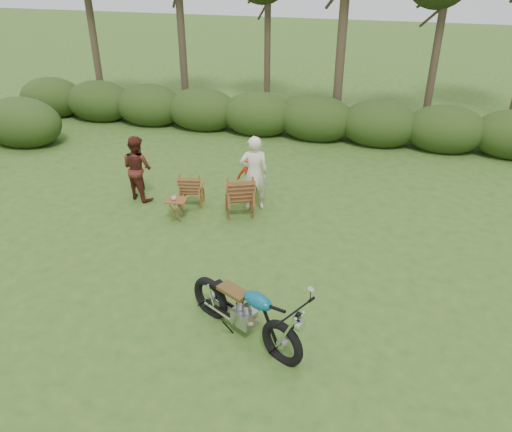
% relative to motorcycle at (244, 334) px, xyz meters
% --- Properties ---
extents(ground, '(80.00, 80.00, 0.00)m').
position_rel_motorcycle_xyz_m(ground, '(-0.42, 0.84, 0.00)').
color(ground, '#2A4E1A').
rests_on(ground, ground).
extents(tree_line, '(22.52, 11.62, 8.14)m').
position_rel_motorcycle_xyz_m(tree_line, '(0.08, 10.57, 3.81)').
color(tree_line, '#3B2F20').
rests_on(tree_line, ground).
extents(motorcycle, '(2.40, 1.82, 1.29)m').
position_rel_motorcycle_xyz_m(motorcycle, '(0.00, 0.00, 0.00)').
color(motorcycle, '#0C86A2').
rests_on(motorcycle, ground).
extents(lawn_chair_right, '(0.95, 0.95, 1.05)m').
position_rel_motorcycle_xyz_m(lawn_chair_right, '(-1.30, 4.00, 0.00)').
color(lawn_chair_right, '#5B2A16').
rests_on(lawn_chair_right, ground).
extents(lawn_chair_left, '(0.71, 0.71, 0.88)m').
position_rel_motorcycle_xyz_m(lawn_chair_left, '(-2.56, 4.18, 0.00)').
color(lawn_chair_left, brown).
rests_on(lawn_chair_left, ground).
extents(side_table, '(0.52, 0.45, 0.50)m').
position_rel_motorcycle_xyz_m(side_table, '(-2.63, 3.40, 0.25)').
color(side_table, '#5B2D16').
rests_on(side_table, ground).
extents(cup, '(0.15, 0.15, 0.10)m').
position_rel_motorcycle_xyz_m(cup, '(-2.67, 3.36, 0.55)').
color(cup, beige).
rests_on(cup, side_table).
extents(adult_a, '(0.78, 0.63, 1.84)m').
position_rel_motorcycle_xyz_m(adult_a, '(-1.05, 4.38, 0.00)').
color(adult_a, beige).
rests_on(adult_a, ground).
extents(adult_b, '(0.96, 0.86, 1.64)m').
position_rel_motorcycle_xyz_m(adult_b, '(-3.98, 4.17, 0.00)').
color(adult_b, '#4D1F16').
rests_on(adult_b, ground).
extents(child, '(0.82, 0.55, 1.18)m').
position_rel_motorcycle_xyz_m(child, '(-1.32, 4.98, 0.00)').
color(child, red).
rests_on(child, ground).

